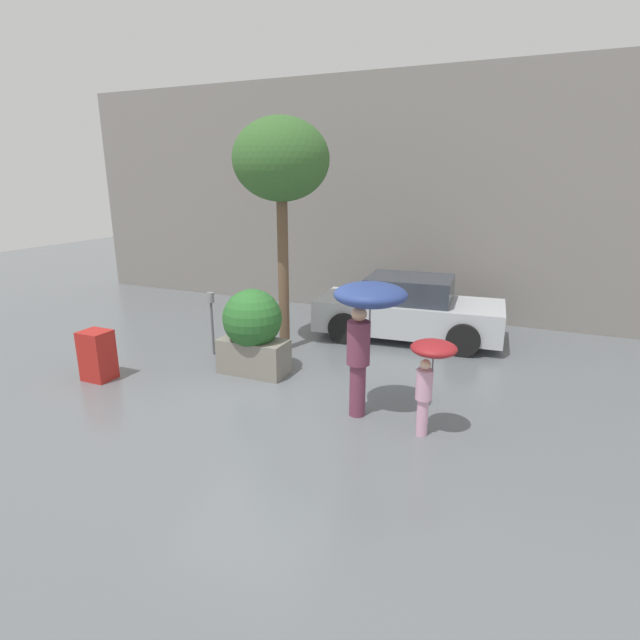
% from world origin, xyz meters
% --- Properties ---
extents(ground_plane, '(40.00, 40.00, 0.00)m').
position_xyz_m(ground_plane, '(0.00, 0.00, 0.00)').
color(ground_plane, slate).
extents(building_facade, '(18.00, 0.30, 6.00)m').
position_xyz_m(building_facade, '(0.00, 6.50, 3.00)').
color(building_facade, gray).
rests_on(building_facade, ground).
extents(planter_box, '(1.27, 1.07, 1.59)m').
position_xyz_m(planter_box, '(-0.57, 1.20, 0.84)').
color(planter_box, gray).
rests_on(planter_box, ground).
extents(person_adult, '(1.06, 1.06, 2.06)m').
position_xyz_m(person_adult, '(1.86, 0.39, 1.64)').
color(person_adult, brown).
rests_on(person_adult, ground).
extents(person_child, '(0.62, 0.62, 1.41)m').
position_xyz_m(person_child, '(2.86, 0.12, 1.07)').
color(person_child, '#D199B7').
rests_on(person_child, ground).
extents(parked_car_near, '(4.17, 2.14, 1.41)m').
position_xyz_m(parked_car_near, '(1.52, 4.42, 0.65)').
color(parked_car_near, '#B7BCC1').
rests_on(parked_car_near, ground).
extents(street_tree, '(1.87, 1.87, 4.63)m').
position_xyz_m(street_tree, '(-0.68, 2.65, 3.77)').
color(street_tree, brown).
rests_on(street_tree, ground).
extents(parking_meter, '(0.14, 0.14, 1.30)m').
position_xyz_m(parking_meter, '(-1.85, 1.75, 0.93)').
color(parking_meter, '#595B60').
rests_on(parking_meter, ground).
extents(newspaper_box, '(0.50, 0.44, 0.90)m').
position_xyz_m(newspaper_box, '(-2.97, -0.16, 0.45)').
color(newspaper_box, '#B2231E').
rests_on(newspaper_box, ground).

